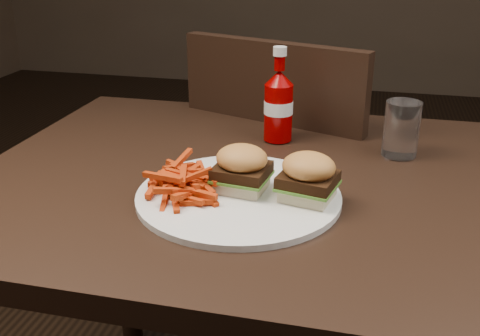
% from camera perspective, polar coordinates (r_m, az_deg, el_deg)
% --- Properties ---
extents(dining_table, '(1.20, 0.80, 0.04)m').
position_cam_1_polar(dining_table, '(1.00, 7.23, -2.12)').
color(dining_table, black).
rests_on(dining_table, ground).
extents(chair_far, '(0.59, 0.59, 0.04)m').
position_cam_1_polar(chair_far, '(1.58, 6.75, -4.29)').
color(chair_far, black).
rests_on(chair_far, ground).
extents(plate, '(0.33, 0.33, 0.01)m').
position_cam_1_polar(plate, '(0.90, -0.15, -2.87)').
color(plate, white).
rests_on(plate, dining_table).
extents(sandwich_half_a, '(0.08, 0.08, 0.02)m').
position_cam_1_polar(sandwich_half_a, '(0.91, 0.19, -1.58)').
color(sandwich_half_a, beige).
rests_on(sandwich_half_a, plate).
extents(sandwich_half_b, '(0.09, 0.08, 0.02)m').
position_cam_1_polar(sandwich_half_b, '(0.89, 6.86, -2.48)').
color(sandwich_half_b, beige).
rests_on(sandwich_half_b, plate).
extents(fries_pile, '(0.16, 0.16, 0.05)m').
position_cam_1_polar(fries_pile, '(0.90, -5.53, -1.10)').
color(fries_pile, '#B2270A').
rests_on(fries_pile, plate).
extents(ketchup_bottle, '(0.07, 0.07, 0.12)m').
position_cam_1_polar(ketchup_bottle, '(1.14, 3.91, 5.65)').
color(ketchup_bottle, '#810001').
rests_on(ketchup_bottle, dining_table).
extents(tumbler, '(0.09, 0.09, 0.10)m').
position_cam_1_polar(tumbler, '(1.10, 16.08, 3.86)').
color(tumbler, white).
rests_on(tumbler, dining_table).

